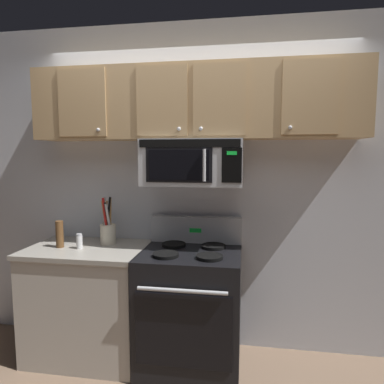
# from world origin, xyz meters

# --- Properties ---
(back_wall) EXTENTS (5.20, 0.10, 2.70)m
(back_wall) POSITION_xyz_m (0.00, 0.79, 1.35)
(back_wall) COLOR silver
(back_wall) RESTS_ON ground_plane
(stove_range) EXTENTS (0.76, 0.69, 1.12)m
(stove_range) POSITION_xyz_m (0.00, 0.42, 0.47)
(stove_range) COLOR black
(stove_range) RESTS_ON ground_plane
(over_range_microwave) EXTENTS (0.76, 0.43, 0.35)m
(over_range_microwave) POSITION_xyz_m (-0.00, 0.54, 1.58)
(over_range_microwave) COLOR #B7BABF
(upper_cabinets) EXTENTS (2.50, 0.36, 0.55)m
(upper_cabinets) POSITION_xyz_m (-0.00, 0.57, 2.02)
(upper_cabinets) COLOR tan
(counter_segment) EXTENTS (0.93, 0.65, 0.90)m
(counter_segment) POSITION_xyz_m (-0.84, 0.43, 0.45)
(counter_segment) COLOR #BCB7AD
(counter_segment) RESTS_ON ground_plane
(utensil_crock_cream) EXTENTS (0.13, 0.13, 0.39)m
(utensil_crock_cream) POSITION_xyz_m (-0.71, 0.55, 1.02)
(utensil_crock_cream) COLOR beige
(utensil_crock_cream) RESTS_ON counter_segment
(salt_shaker) EXTENTS (0.05, 0.05, 0.12)m
(salt_shaker) POSITION_xyz_m (-0.88, 0.38, 0.96)
(salt_shaker) COLOR white
(salt_shaker) RESTS_ON counter_segment
(pepper_mill) EXTENTS (0.06, 0.06, 0.21)m
(pepper_mill) POSITION_xyz_m (-1.05, 0.38, 1.01)
(pepper_mill) COLOR brown
(pepper_mill) RESTS_ON counter_segment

